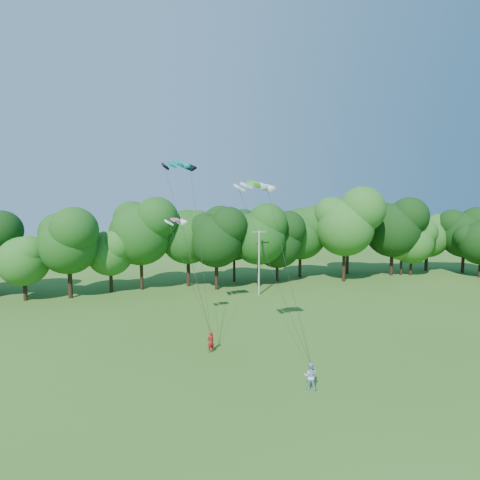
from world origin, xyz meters
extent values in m
plane|color=#345C19|center=(0.00, 0.00, 0.00)|extent=(160.00, 160.00, 0.00)
cylinder|color=#ADAEA5|center=(6.75, 28.68, 4.26)|extent=(0.21, 0.21, 8.52)
cube|color=#ADAEA5|center=(6.75, 28.68, 8.31)|extent=(1.70, 0.30, 0.08)
imported|color=#AE1616|center=(-3.31, 11.71, 0.86)|extent=(0.74, 0.61, 1.73)
imported|color=#A6C3E6|center=(1.58, 3.95, 0.88)|extent=(1.08, 1.01, 1.77)
cube|color=#04827C|center=(-4.87, 18.36, 15.68)|extent=(3.27, 1.99, 0.62)
cube|color=green|center=(-0.20, 10.24, 13.47)|extent=(3.08, 1.64, 0.49)
cube|color=#F44389|center=(-5.29, 17.47, 10.46)|extent=(2.09, 1.43, 0.33)
cylinder|color=black|center=(5.94, 37.85, 2.11)|extent=(0.44, 0.44, 4.23)
ellipsoid|color=black|center=(5.94, 37.85, 7.69)|extent=(8.46, 8.46, 9.23)
cylinder|color=#382816|center=(34.32, 35.05, 1.79)|extent=(0.43, 0.43, 3.58)
ellipsoid|color=#37671F|center=(34.32, 35.05, 6.51)|extent=(7.16, 7.16, 7.81)
camera|label=1|loc=(-9.29, -16.90, 11.87)|focal=28.00mm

